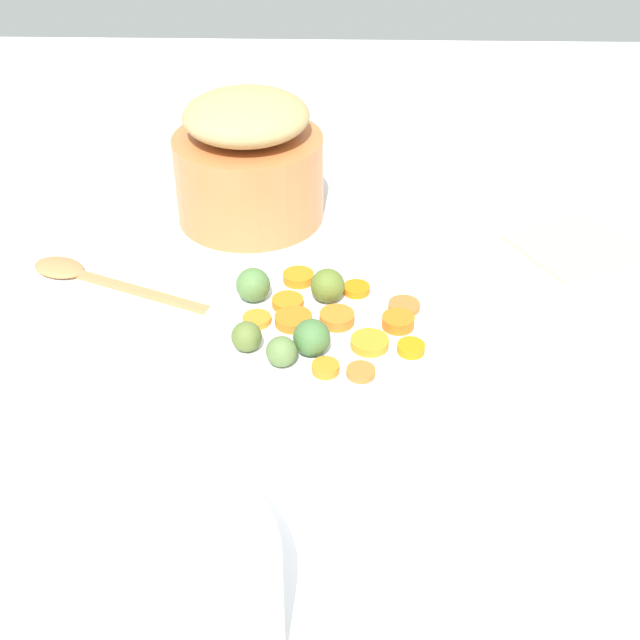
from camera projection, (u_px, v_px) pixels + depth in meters
name	position (u px, v px, depth m)	size (l,w,h in m)	color
tabletop	(286.00, 420.00, 0.86)	(2.40, 2.40, 0.02)	white
serving_bowl_carrots	(320.00, 363.00, 0.85)	(0.23, 0.23, 0.09)	white
metal_pot	(249.00, 178.00, 1.15)	(0.20, 0.20, 0.12)	#D2733F
stuffing_mound	(246.00, 116.00, 1.09)	(0.17, 0.17, 0.06)	tan
carrot_slice_0	(361.00, 372.00, 0.76)	(0.03, 0.03, 0.01)	orange
carrot_slice_1	(404.00, 306.00, 0.85)	(0.03, 0.03, 0.01)	orange
carrot_slice_2	(398.00, 322.00, 0.82)	(0.03, 0.03, 0.01)	orange
carrot_slice_3	(337.00, 318.00, 0.83)	(0.03, 0.03, 0.01)	orange
carrot_slice_4	(326.00, 368.00, 0.76)	(0.03, 0.03, 0.01)	orange
carrot_slice_5	(298.00, 277.00, 0.89)	(0.03, 0.03, 0.01)	orange
carrot_slice_6	(370.00, 340.00, 0.80)	(0.04, 0.04, 0.01)	orange
carrot_slice_7	(293.00, 320.00, 0.82)	(0.04, 0.04, 0.01)	orange
carrot_slice_8	(284.00, 302.00, 0.85)	(0.03, 0.03, 0.01)	orange
carrot_slice_9	(411.00, 348.00, 0.79)	(0.03, 0.03, 0.01)	orange
carrot_slice_10	(257.00, 319.00, 0.83)	(0.03, 0.03, 0.01)	orange
carrot_slice_11	(356.00, 289.00, 0.87)	(0.03, 0.03, 0.01)	orange
brussels_sprout_0	(253.00, 285.00, 0.85)	(0.03, 0.03, 0.03)	#547C3F
brussels_sprout_1	(278.00, 351.00, 0.77)	(0.03, 0.03, 0.03)	#5E7B41
brussels_sprout_2	(312.00, 337.00, 0.78)	(0.04, 0.04, 0.04)	#457139
brussels_sprout_3	(247.00, 337.00, 0.79)	(0.03, 0.03, 0.03)	#5D7132
brussels_sprout_4	(328.00, 286.00, 0.85)	(0.03, 0.03, 0.03)	#5D732A
wooden_spoon	(93.00, 278.00, 1.04)	(0.29, 0.15, 0.01)	#B97C4B
casserole_dish	(107.00, 613.00, 0.60)	(0.25, 0.25, 0.10)	white
dish_towel	(576.00, 247.00, 1.11)	(0.14, 0.13, 0.01)	#CFA98F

